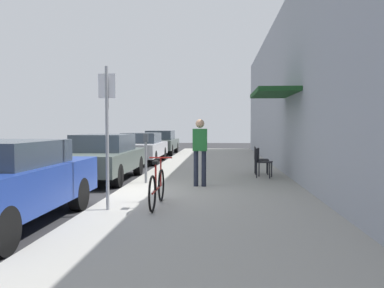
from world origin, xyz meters
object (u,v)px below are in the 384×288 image
(parking_meter, at_px, (146,154))
(parked_car_0, at_px, (1,182))
(parked_car_1, at_px, (103,157))
(pedestrian_standing, at_px, (200,147))
(cafe_chair_1, at_px, (259,158))
(parked_car_2, at_px, (141,147))
(parked_car_3, at_px, (160,142))
(street_sign, at_px, (107,126))
(bicycle_0, at_px, (157,187))
(cafe_chair_0, at_px, (262,161))

(parking_meter, bearing_deg, parked_car_0, -109.69)
(parked_car_1, distance_m, pedestrian_standing, 3.53)
(parking_meter, xyz_separation_m, cafe_chair_1, (3.22, 2.16, -0.26))
(parked_car_1, distance_m, parked_car_2, 5.81)
(parked_car_3, distance_m, street_sign, 16.21)
(bicycle_0, xyz_separation_m, pedestrian_standing, (0.68, 2.57, 0.64))
(pedestrian_standing, bearing_deg, bicycle_0, -104.83)
(parked_car_0, bearing_deg, parking_meter, 70.31)
(parked_car_2, height_order, parking_meter, parking_meter)
(parking_meter, height_order, cafe_chair_1, parking_meter)
(parked_car_0, distance_m, parked_car_1, 5.59)
(bicycle_0, bearing_deg, parked_car_2, 103.03)
(parked_car_2, relative_size, parked_car_3, 1.00)
(parked_car_3, height_order, cafe_chair_0, parked_car_3)
(parked_car_1, distance_m, street_sign, 5.02)
(pedestrian_standing, bearing_deg, parked_car_0, -128.35)
(parked_car_2, xyz_separation_m, parking_meter, (1.55, -7.07, 0.18))
(parked_car_1, xyz_separation_m, parked_car_2, (0.00, 5.81, -0.02))
(parking_meter, relative_size, cafe_chair_1, 1.52)
(parked_car_0, distance_m, cafe_chair_1, 8.05)
(street_sign, height_order, cafe_chair_0, street_sign)
(parking_meter, bearing_deg, street_sign, -90.83)
(cafe_chair_1, bearing_deg, pedestrian_standing, -123.14)
(parked_car_3, xyz_separation_m, street_sign, (1.50, -16.12, 0.92))
(parked_car_0, distance_m, bicycle_0, 2.68)
(cafe_chair_1, height_order, pedestrian_standing, pedestrian_standing)
(street_sign, relative_size, cafe_chair_1, 2.99)
(parked_car_2, bearing_deg, parking_meter, -77.64)
(parking_meter, distance_m, cafe_chair_1, 3.88)
(parked_car_0, height_order, parked_car_1, parked_car_0)
(parked_car_3, relative_size, bicycle_0, 2.57)
(parked_car_3, height_order, parking_meter, parking_meter)
(pedestrian_standing, bearing_deg, cafe_chair_1, 56.86)
(parked_car_2, bearing_deg, cafe_chair_1, -45.86)
(parked_car_1, xyz_separation_m, parked_car_3, (0.00, 11.42, -0.00))
(parked_car_1, xyz_separation_m, cafe_chair_0, (4.77, 0.09, -0.10))
(cafe_chair_0, xyz_separation_m, cafe_chair_1, (-0.00, 0.80, 0.00))
(parked_car_2, relative_size, cafe_chair_1, 5.06)
(parking_meter, distance_m, pedestrian_standing, 1.58)
(parked_car_0, bearing_deg, parked_car_2, 90.00)
(parked_car_0, relative_size, parked_car_3, 1.00)
(parked_car_3, height_order, street_sign, street_sign)
(parked_car_0, distance_m, pedestrian_standing, 4.90)
(parked_car_3, xyz_separation_m, cafe_chair_1, (4.77, -10.52, -0.09))
(street_sign, bearing_deg, parked_car_3, 95.32)
(street_sign, bearing_deg, parked_car_1, 107.70)
(parked_car_1, relative_size, cafe_chair_1, 5.06)
(parked_car_0, height_order, cafe_chair_0, parked_car_0)
(bicycle_0, distance_m, cafe_chair_1, 5.77)
(parked_car_1, height_order, bicycle_0, parked_car_1)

